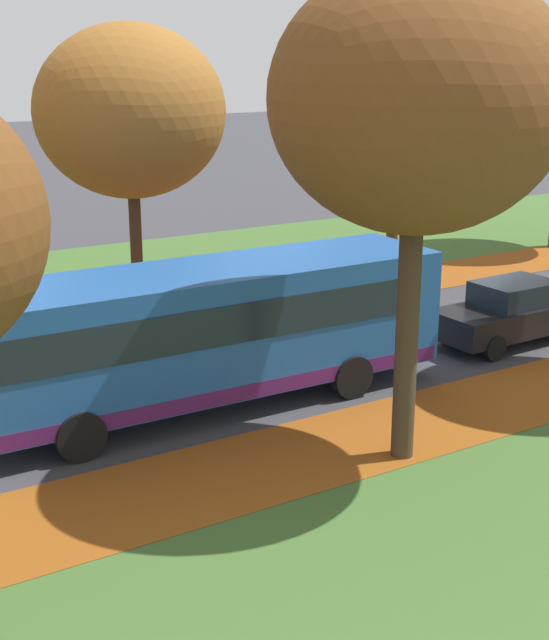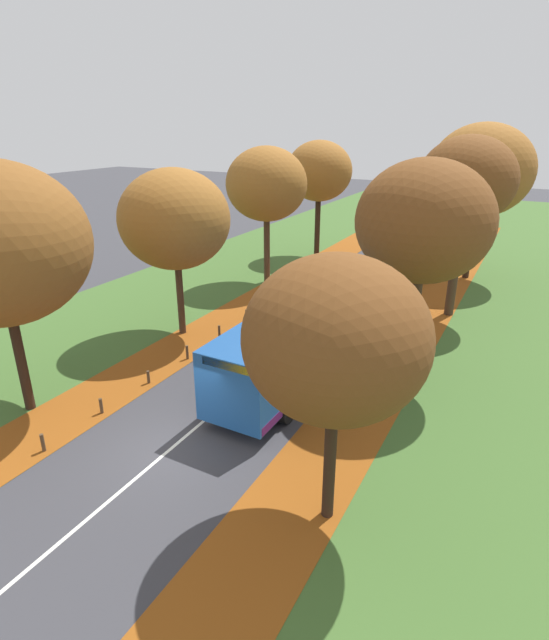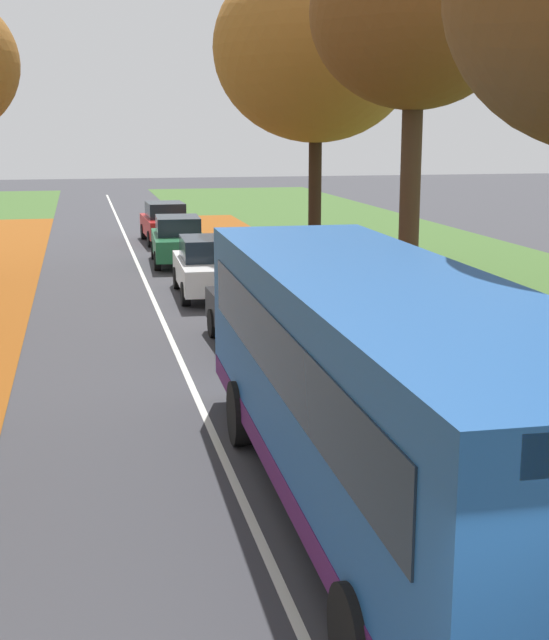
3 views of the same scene
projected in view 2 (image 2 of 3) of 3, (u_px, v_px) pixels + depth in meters
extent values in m
plane|color=#38383D|center=(170.00, 450.00, 16.13)|extent=(160.00, 160.00, 0.00)
cube|color=#3D6028|center=(245.00, 266.00, 36.53)|extent=(12.00, 90.00, 0.01)
cube|color=#8C4714|center=(259.00, 300.00, 29.61)|extent=(2.80, 60.00, 0.00)
cube|color=#3D6028|center=(521.00, 307.00, 28.52)|extent=(12.00, 90.00, 0.01)
cube|color=#8C4714|center=(415.00, 328.00, 25.60)|extent=(2.80, 60.00, 0.00)
cube|color=silver|center=(366.00, 284.00, 32.53)|extent=(0.12, 80.00, 0.01)
cylinder|color=black|center=(21.00, 360.00, 17.77)|extent=(0.35, 0.35, 3.92)
cylinder|color=#422D1E|center=(180.00, 297.00, 24.37)|extent=(0.34, 0.34, 3.75)
ellipsoid|color=#935B23|center=(175.00, 219.00, 22.96)|extent=(5.15, 5.15, 4.64)
cylinder|color=#422D1E|center=(267.00, 249.00, 32.15)|extent=(0.40, 0.40, 4.40)
ellipsoid|color=#935B23|center=(266.00, 184.00, 30.63)|extent=(5.02, 5.02, 4.52)
cylinder|color=black|center=(317.00, 227.00, 38.54)|extent=(0.41, 0.41, 4.60)
ellipsoid|color=#935B23|center=(319.00, 171.00, 37.01)|extent=(4.89, 4.89, 4.40)
cylinder|color=black|center=(330.00, 460.00, 12.83)|extent=(0.32, 0.32, 3.54)
ellipsoid|color=brown|center=(336.00, 339.00, 11.56)|extent=(4.44, 4.44, 3.99)
cylinder|color=#422D1E|center=(412.00, 327.00, 19.74)|extent=(0.41, 0.41, 4.59)
ellipsoid|color=brown|center=(424.00, 222.00, 18.19)|extent=(5.04, 5.04, 4.53)
cylinder|color=#422D1E|center=(455.00, 267.00, 26.45)|extent=(0.48, 0.48, 5.35)
ellipsoid|color=brown|center=(467.00, 180.00, 24.78)|extent=(4.82, 4.82, 4.34)
cylinder|color=black|center=(470.00, 244.00, 33.05)|extent=(0.41, 0.41, 4.61)
ellipsoid|color=#935B23|center=(481.00, 171.00, 31.30)|extent=(6.39, 6.39, 5.75)
cylinder|color=#4C3823|center=(43.00, 443.00, 15.96)|extent=(0.12, 0.12, 0.63)
cylinder|color=#4C3823|center=(101.00, 406.00, 18.05)|extent=(0.12, 0.12, 0.60)
cylinder|color=#4C3823|center=(148.00, 377.00, 20.13)|extent=(0.12, 0.12, 0.55)
cylinder|color=#4C3823|center=(187.00, 352.00, 22.17)|extent=(0.12, 0.12, 0.65)
cylinder|color=#4C3823|center=(219.00, 332.00, 24.22)|extent=(0.12, 0.12, 0.70)
cylinder|color=#4C3823|center=(246.00, 316.00, 26.28)|extent=(0.12, 0.12, 0.68)
cube|color=#1E5199|center=(298.00, 338.00, 20.16)|extent=(2.67, 10.44, 2.50)
cube|color=#19232D|center=(227.00, 385.00, 15.85)|extent=(2.30, 0.14, 1.30)
cube|color=#19232D|center=(298.00, 329.00, 20.01)|extent=(2.69, 9.19, 0.80)
cube|color=#4C1951|center=(298.00, 362.00, 20.56)|extent=(2.68, 10.23, 0.32)
cube|color=yellow|center=(226.00, 365.00, 15.57)|extent=(1.75, 0.11, 0.28)
cylinder|color=black|center=(287.00, 410.00, 17.47)|extent=(0.32, 0.96, 0.96)
cylinder|color=black|center=(231.00, 393.00, 18.54)|extent=(0.32, 0.96, 0.96)
cylinder|color=black|center=(350.00, 346.00, 22.42)|extent=(0.32, 0.96, 0.96)
cylinder|color=black|center=(302.00, 336.00, 23.48)|extent=(0.32, 0.96, 0.96)
cube|color=black|center=(369.00, 301.00, 27.41)|extent=(1.78, 4.23, 0.70)
cube|color=#19232D|center=(371.00, 289.00, 27.29)|extent=(1.49, 2.04, 0.60)
cylinder|color=black|center=(376.00, 317.00, 26.13)|extent=(0.23, 0.64, 0.64)
cylinder|color=black|center=(348.00, 313.00, 26.79)|extent=(0.23, 0.64, 0.64)
cylinder|color=black|center=(389.00, 302.00, 28.29)|extent=(0.23, 0.64, 0.64)
cylinder|color=black|center=(362.00, 298.00, 28.94)|extent=(0.23, 0.64, 0.64)
cube|color=silver|center=(396.00, 273.00, 32.61)|extent=(1.82, 4.25, 0.70)
cube|color=#19232D|center=(398.00, 262.00, 32.49)|extent=(1.50, 2.06, 0.60)
cylinder|color=black|center=(402.00, 285.00, 31.33)|extent=(0.24, 0.65, 0.64)
cylinder|color=black|center=(378.00, 281.00, 32.05)|extent=(0.24, 0.65, 0.64)
cylinder|color=black|center=(413.00, 275.00, 33.43)|extent=(0.24, 0.65, 0.64)
cylinder|color=black|center=(390.00, 271.00, 34.15)|extent=(0.24, 0.65, 0.64)
cube|color=#1E6038|center=(415.00, 252.00, 37.67)|extent=(1.89, 4.27, 0.70)
cube|color=#19232D|center=(417.00, 243.00, 37.55)|extent=(1.53, 2.08, 0.60)
cylinder|color=black|center=(420.00, 262.00, 36.39)|extent=(0.25, 0.65, 0.64)
cylinder|color=black|center=(399.00, 259.00, 37.13)|extent=(0.25, 0.65, 0.64)
cylinder|color=black|center=(429.00, 254.00, 38.47)|extent=(0.25, 0.65, 0.64)
cylinder|color=black|center=(409.00, 252.00, 39.21)|extent=(0.25, 0.65, 0.64)
cube|color=#B21919|center=(433.00, 237.00, 42.44)|extent=(1.82, 4.25, 0.70)
cube|color=#19232D|center=(434.00, 230.00, 42.33)|extent=(1.50, 2.06, 0.60)
cylinder|color=black|center=(440.00, 246.00, 41.17)|extent=(0.24, 0.65, 0.64)
cylinder|color=black|center=(420.00, 244.00, 41.81)|extent=(0.24, 0.65, 0.64)
cylinder|color=black|center=(445.00, 239.00, 43.33)|extent=(0.24, 0.65, 0.64)
cylinder|color=black|center=(426.00, 238.00, 43.98)|extent=(0.24, 0.65, 0.64)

